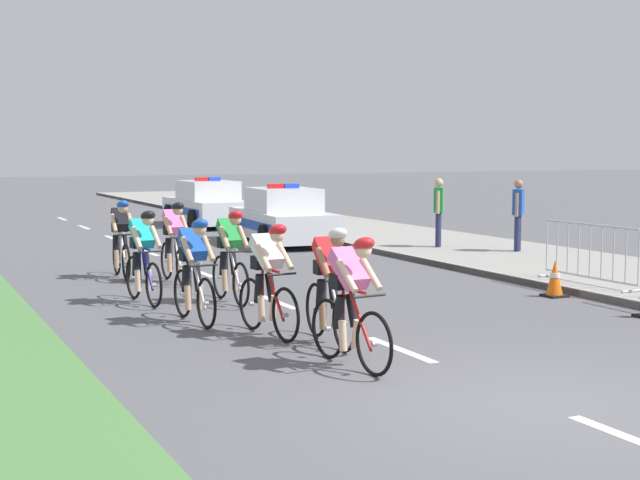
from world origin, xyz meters
TOP-DOWN VIEW (x-y plane):
  - ground_plane at (0.00, 0.00)m, footprint 160.00×160.00m
  - sidewalk_slab at (7.03, 14.00)m, footprint 4.43×60.00m
  - kerb_edge at (4.90, 14.00)m, footprint 0.16×60.00m
  - lane_markings_centre at (0.00, 12.74)m, footprint 0.14×29.60m
  - cyclist_lead at (-0.99, 2.17)m, footprint 0.44×1.72m
  - cyclist_second at (-0.65, 3.39)m, footprint 0.44×1.72m
  - cyclist_third at (-1.17, 4.21)m, footprint 0.44×1.72m
  - cyclist_fourth at (-1.78, 5.51)m, footprint 0.42×1.72m
  - cyclist_fifth at (-0.71, 6.94)m, footprint 0.42×1.72m
  - cyclist_sixth at (-2.00, 7.51)m, footprint 0.44×1.72m
  - cyclist_seventh at (-0.88, 9.58)m, footprint 0.42×1.72m
  - cyclist_eighth at (-1.64, 10.60)m, footprint 0.43×1.72m
  - police_car_nearest at (3.77, 15.29)m, footprint 2.29×4.54m
  - police_car_second at (3.77, 21.57)m, footprint 2.02×4.41m
  - crowd_barrier_middle at (5.48, 5.46)m, footprint 0.52×2.32m
  - traffic_cone_near at (4.46, 5.17)m, footprint 0.36×0.36m
  - spectator_middle at (7.60, 10.26)m, footprint 0.44×0.41m
  - spectator_back at (6.45, 11.87)m, footprint 0.39×0.46m

SIDE VIEW (x-z plane):
  - ground_plane at x=0.00m, z-range 0.00..0.00m
  - lane_markings_centre at x=0.00m, z-range 0.00..0.01m
  - sidewalk_slab at x=7.03m, z-range 0.00..0.12m
  - kerb_edge at x=4.90m, z-range 0.00..0.13m
  - traffic_cone_near at x=4.46m, z-range -0.01..0.63m
  - crowd_barrier_middle at x=5.48m, z-range 0.11..1.18m
  - police_car_nearest at x=3.77m, z-range -0.12..1.48m
  - police_car_second at x=3.77m, z-range -0.12..1.48m
  - cyclist_lead at x=-0.99m, z-range 0.00..1.57m
  - cyclist_second at x=-0.65m, z-range 0.00..1.57m
  - cyclist_third at x=-1.17m, z-range 0.00..1.57m
  - cyclist_fourth at x=-1.78m, z-range 0.00..1.57m
  - cyclist_fifth at x=-0.71m, z-range 0.00..1.57m
  - cyclist_sixth at x=-2.00m, z-range 0.00..1.57m
  - cyclist_seventh at x=-0.88m, z-range 0.00..1.57m
  - cyclist_eighth at x=-1.64m, z-range 0.00..1.57m
  - spectator_middle at x=7.60m, z-range 0.25..1.92m
  - spectator_back at x=6.45m, z-range 0.25..1.92m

